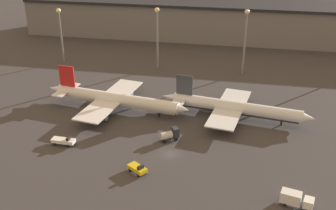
# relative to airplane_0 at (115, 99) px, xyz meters

# --- Properties ---
(ground) EXTENTS (600.00, 600.00, 0.00)m
(ground) POSITION_rel_airplane_0_xyz_m (21.35, -22.25, -3.30)
(ground) COLOR #383538
(terminal_building) EXTENTS (174.57, 25.65, 17.07)m
(terminal_building) POSITION_rel_airplane_0_xyz_m (21.35, 82.86, 5.29)
(terminal_building) COLOR slate
(terminal_building) RESTS_ON ground
(airplane_0) EXTENTS (47.06, 32.39, 12.08)m
(airplane_0) POSITION_rel_airplane_0_xyz_m (0.00, 0.00, 0.00)
(airplane_0) COLOR silver
(airplane_0) RESTS_ON ground
(airplane_1) EXTENTS (44.95, 28.30, 11.32)m
(airplane_1) POSITION_rel_airplane_0_xyz_m (36.04, 1.07, -0.07)
(airplane_1) COLOR silver
(airplane_1) RESTS_ON ground
(service_vehicle_0) EXTENTS (7.06, 4.04, 3.16)m
(service_vehicle_0) POSITION_rel_airplane_0_xyz_m (50.59, -37.16, -1.51)
(service_vehicle_0) COLOR white
(service_vehicle_0) RESTS_ON ground
(service_vehicle_1) EXTENTS (5.23, 4.59, 3.38)m
(service_vehicle_1) POSITION_rel_airplane_0_xyz_m (20.00, -15.45, -1.56)
(service_vehicle_1) COLOR #282D38
(service_vehicle_1) RESTS_ON ground
(service_vehicle_2) EXTENTS (6.20, 2.44, 2.47)m
(service_vehicle_2) POSITION_rel_airplane_0_xyz_m (-6.74, -23.03, -2.13)
(service_vehicle_2) COLOR white
(service_vehicle_2) RESTS_ON ground
(service_vehicle_3) EXTENTS (5.22, 4.58, 2.44)m
(service_vehicle_3) POSITION_rel_airplane_0_xyz_m (15.42, -31.72, -2.16)
(service_vehicle_3) COLOR gold
(service_vehicle_3) RESTS_ON ground
(lamp_post_0) EXTENTS (1.80, 1.80, 21.35)m
(lamp_post_0) POSITION_rel_airplane_0_xyz_m (-33.29, 37.90, 10.57)
(lamp_post_0) COLOR slate
(lamp_post_0) RESTS_ON ground
(lamp_post_1) EXTENTS (1.80, 1.80, 23.25)m
(lamp_post_1) POSITION_rel_airplane_0_xyz_m (5.12, 37.90, 11.64)
(lamp_post_1) COLOR slate
(lamp_post_1) RESTS_ON ground
(lamp_post_2) EXTENTS (1.80, 1.80, 23.99)m
(lamp_post_2) POSITION_rel_airplane_0_xyz_m (37.33, 37.90, 12.05)
(lamp_post_2) COLOR slate
(lamp_post_2) RESTS_ON ground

